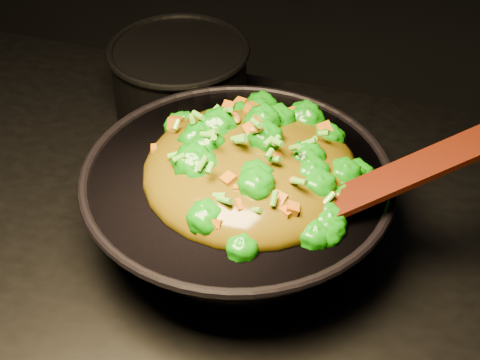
% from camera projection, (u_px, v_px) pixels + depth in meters
% --- Properties ---
extents(wok, '(0.38, 0.38, 0.10)m').
position_uv_depth(wok, '(238.00, 207.00, 0.89)').
color(wok, black).
rests_on(wok, stovetop).
extents(stir_fry, '(0.31, 0.31, 0.09)m').
position_uv_depth(stir_fry, '(251.00, 146.00, 0.83)').
color(stir_fry, '#137C08').
rests_on(stir_fry, wok).
extents(spatula, '(0.25, 0.16, 0.11)m').
position_uv_depth(spatula, '(400.00, 176.00, 0.79)').
color(spatula, '#391704').
rests_on(spatula, wok).
extents(back_pot, '(0.26, 0.26, 0.11)m').
position_uv_depth(back_pot, '(180.00, 80.00, 1.09)').
color(back_pot, black).
rests_on(back_pot, stovetop).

